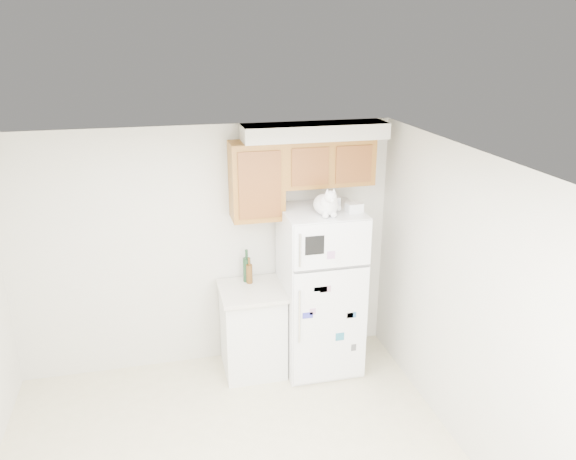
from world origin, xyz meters
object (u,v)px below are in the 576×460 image
object	(u,v)px
storage_box_back	(330,202)
storage_box_front	(354,208)
cat	(327,204)
base_counter	(253,329)
bottle_amber	(249,270)
bottle_green	(247,265)
refrigerator	(320,291)

from	to	relation	value
storage_box_back	storage_box_front	distance (m)	0.28
cat	storage_box_front	world-z (taller)	cat
base_counter	bottle_amber	size ratio (longest dim) A/B	3.36
cat	storage_box_front	distance (m)	0.28
base_counter	bottle_amber	world-z (taller)	bottle_amber
base_counter	bottle_green	bearing A→B (deg)	94.42
refrigerator	storage_box_back	xyz separation A→B (m)	(0.11, 0.11, 0.90)
base_counter	storage_box_back	xyz separation A→B (m)	(0.80, 0.03, 1.29)
cat	bottle_amber	size ratio (longest dim) A/B	1.50
cat	storage_box_back	bearing A→B (deg)	65.94
storage_box_back	base_counter	bearing A→B (deg)	-175.23
cat	storage_box_front	bearing A→B (deg)	3.62
refrigerator	bottle_green	xyz separation A→B (m)	(-0.70, 0.26, 0.24)
cat	bottle_green	bearing A→B (deg)	150.77
storage_box_front	bottle_green	size ratio (longest dim) A/B	0.44
refrigerator	bottle_green	size ratio (longest dim) A/B	4.97
cat	bottle_amber	bearing A→B (deg)	153.51
base_counter	bottle_amber	bearing A→B (deg)	89.11
bottle_green	cat	bearing A→B (deg)	-29.23
base_counter	storage_box_back	size ratio (longest dim) A/B	5.11
storage_box_front	bottle_amber	world-z (taller)	storage_box_front
storage_box_back	storage_box_front	xyz separation A→B (m)	(0.17, -0.23, -0.01)
storage_box_front	cat	bearing A→B (deg)	177.65
cat	bottle_green	distance (m)	1.08
base_counter	storage_box_front	bearing A→B (deg)	-11.45
refrigerator	bottle_green	distance (m)	0.79
storage_box_back	bottle_amber	world-z (taller)	storage_box_back
cat	bottle_amber	world-z (taller)	cat
storage_box_back	bottle_amber	xyz separation A→B (m)	(-0.80, 0.10, -0.69)
base_counter	cat	bearing A→B (deg)	-17.16
cat	base_counter	bearing A→B (deg)	162.84
refrigerator	bottle_amber	distance (m)	0.75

